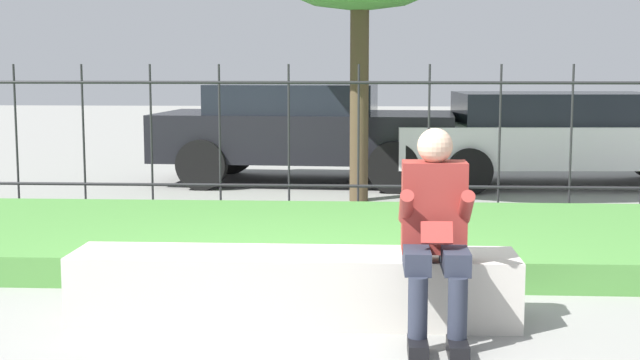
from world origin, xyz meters
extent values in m
plane|color=gray|center=(0.00, 0.00, 0.00)|extent=(60.00, 60.00, 0.00)
cube|color=beige|center=(0.02, 0.00, 0.22)|extent=(2.79, 0.54, 0.43)
cube|color=#9B978F|center=(0.02, 0.00, 0.04)|extent=(2.68, 0.50, 0.08)
cube|color=black|center=(0.77, -0.67, 0.04)|extent=(0.11, 0.26, 0.09)
cylinder|color=#282D3D|center=(0.77, -0.61, 0.26)|extent=(0.11, 0.11, 0.34)
cube|color=#282D3D|center=(0.77, -0.40, 0.49)|extent=(0.15, 0.42, 0.13)
cube|color=black|center=(0.99, -0.67, 0.04)|extent=(0.11, 0.26, 0.09)
cylinder|color=#282D3D|center=(0.99, -0.61, 0.26)|extent=(0.11, 0.11, 0.34)
cube|color=#282D3D|center=(0.99, -0.40, 0.49)|extent=(0.15, 0.42, 0.13)
cube|color=maroon|center=(0.88, -0.19, 0.76)|extent=(0.38, 0.24, 0.54)
sphere|color=#DBB293|center=(0.88, -0.21, 1.13)|extent=(0.21, 0.21, 0.21)
cylinder|color=maroon|center=(0.71, -0.35, 0.78)|extent=(0.08, 0.29, 0.24)
cylinder|color=maroon|center=(1.05, -0.35, 0.78)|extent=(0.08, 0.29, 0.24)
cube|color=#B2332D|center=(0.88, -0.45, 0.65)|extent=(0.18, 0.09, 0.13)
cube|color=#4C893D|center=(0.00, 2.11, 0.11)|extent=(10.89, 2.81, 0.23)
cylinder|color=#232326|center=(0.00, 3.95, 0.32)|extent=(8.89, 0.03, 0.03)
cylinder|color=#232326|center=(0.00, 3.95, 1.42)|extent=(8.89, 0.03, 0.03)
cylinder|color=#232326|center=(-3.33, 3.95, 0.81)|extent=(0.02, 0.02, 1.62)
cylinder|color=#232326|center=(-2.59, 3.95, 0.81)|extent=(0.02, 0.02, 1.62)
cylinder|color=#232326|center=(-1.85, 3.95, 0.81)|extent=(0.02, 0.02, 1.62)
cylinder|color=#232326|center=(-1.11, 3.95, 0.81)|extent=(0.02, 0.02, 1.62)
cylinder|color=#232326|center=(-0.37, 3.95, 0.81)|extent=(0.02, 0.02, 1.62)
cylinder|color=#232326|center=(0.37, 3.95, 0.81)|extent=(0.02, 0.02, 1.62)
cylinder|color=#232326|center=(1.11, 3.95, 0.81)|extent=(0.02, 0.02, 1.62)
cylinder|color=#232326|center=(1.85, 3.95, 0.81)|extent=(0.02, 0.02, 1.62)
cylinder|color=#232326|center=(2.59, 3.95, 0.81)|extent=(0.02, 0.02, 1.62)
cube|color=silver|center=(3.12, 6.56, 0.56)|extent=(4.73, 1.92, 0.54)
cube|color=black|center=(2.94, 6.55, 1.04)|extent=(2.63, 1.60, 0.41)
cylinder|color=black|center=(1.73, 5.67, 0.29)|extent=(0.59, 0.23, 0.58)
cylinder|color=black|center=(1.64, 7.29, 0.29)|extent=(0.59, 0.23, 0.58)
cube|color=black|center=(-0.39, 6.68, 0.64)|extent=(4.10, 2.06, 0.63)
cube|color=black|center=(-0.55, 6.69, 1.16)|extent=(2.29, 1.73, 0.39)
cylinder|color=black|center=(0.79, 5.72, 0.33)|extent=(0.67, 0.24, 0.66)
cylinder|color=black|center=(0.90, 7.49, 0.33)|extent=(0.67, 0.24, 0.66)
cylinder|color=black|center=(-1.68, 5.87, 0.33)|extent=(0.67, 0.24, 0.66)
cylinder|color=black|center=(-1.57, 7.64, 0.33)|extent=(0.67, 0.24, 0.66)
cylinder|color=#4C3D28|center=(0.36, 5.04, 1.58)|extent=(0.22, 0.22, 3.17)
camera|label=1|loc=(0.50, -5.46, 1.60)|focal=50.00mm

